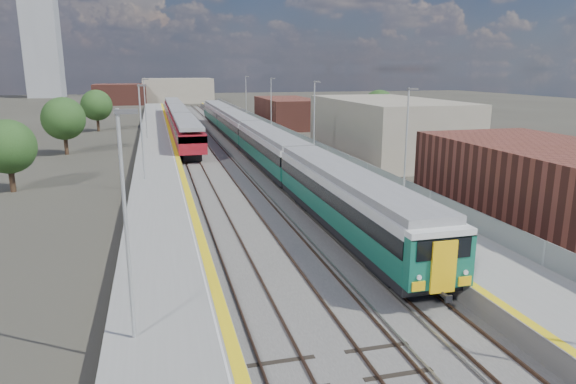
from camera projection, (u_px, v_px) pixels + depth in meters
name	position (u px, v px, depth m)	size (l,w,h in m)	color
ground	(238.00, 155.00, 59.20)	(320.00, 320.00, 0.00)	#47443A
ballast_bed	(216.00, 152.00, 61.00)	(10.50, 155.00, 0.06)	#565451
tracks	(220.00, 149.00, 62.70)	(8.96, 160.00, 0.17)	#4C3323
platform_right	(278.00, 146.00, 62.71)	(4.70, 155.00, 8.52)	slate
platform_left	(157.00, 150.00, 59.22)	(4.30, 155.00, 8.52)	slate
buildings	(116.00, 65.00, 135.69)	(72.00, 185.50, 40.00)	brown
green_train	(251.00, 135.00, 58.78)	(2.95, 82.18, 3.25)	black
red_train	(179.00, 118.00, 80.31)	(2.95, 59.86, 3.73)	black
tree_a	(8.00, 147.00, 40.58)	(4.30, 4.30, 5.83)	#382619
tree_b	(63.00, 119.00, 58.53)	(4.86, 4.86, 6.59)	#382619
tree_c	(97.00, 105.00, 80.68)	(4.82, 4.82, 6.53)	#382619
tree_d	(379.00, 107.00, 76.75)	(4.92, 4.92, 6.67)	#382619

